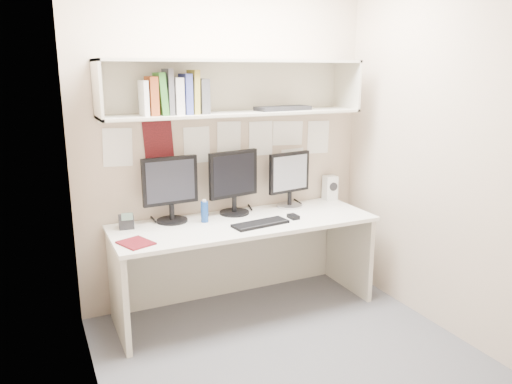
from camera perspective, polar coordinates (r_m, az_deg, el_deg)
name	(u,v)px	position (r m, az deg, el deg)	size (l,w,h in m)	color
floor	(283,349)	(3.57, 3.10, -17.44)	(2.40, 2.00, 0.01)	#4E4E53
wall_back	(226,140)	(4.00, -3.40, 5.90)	(2.40, 0.02, 2.60)	#B8A38D
wall_front	(392,197)	(2.29, 15.32, -0.58)	(2.40, 0.02, 2.60)	#B8A38D
wall_left	(83,178)	(2.75, -19.21, 1.53)	(0.02, 2.00, 2.60)	#B8A38D
wall_right	(433,148)	(3.81, 19.60, 4.73)	(0.02, 2.00, 2.60)	#B8A38D
desk	(245,265)	(3.92, -1.31, -8.38)	(2.00, 0.70, 0.73)	silver
overhead_hutch	(232,87)	(3.83, -2.70, 11.88)	(2.00, 0.38, 0.40)	beige
pinned_papers	(227,147)	(4.00, -3.36, 5.18)	(1.92, 0.01, 0.48)	white
monitor_left	(170,187)	(3.77, -9.75, 0.57)	(0.43, 0.23, 0.49)	black
monitor_center	(234,180)	(3.93, -2.57, 1.35)	(0.43, 0.24, 0.50)	black
monitor_right	(289,177)	(4.15, 3.84, 1.69)	(0.39, 0.22, 0.46)	#A5A5AA
keyboard	(260,224)	(3.69, 0.51, -3.64)	(0.43, 0.15, 0.02)	black
mouse	(293,217)	(3.86, 4.28, -2.83)	(0.06, 0.10, 0.03)	black
speaker	(330,188)	(4.44, 8.45, 0.49)	(0.12, 0.12, 0.21)	silver
blue_bottle	(205,212)	(3.77, -5.90, -2.23)	(0.06, 0.06, 0.17)	navy
maroon_notebook	(136,243)	(3.40, -13.57, -5.68)	(0.18, 0.22, 0.01)	#5A0F16
desk_phone	(126,222)	(3.73, -14.60, -3.30)	(0.12, 0.11, 0.13)	black
book_stack	(175,95)	(3.61, -9.26, 10.92)	(0.47, 0.19, 0.32)	white
hutch_tray	(283,108)	(3.94, 3.10, 9.54)	(0.44, 0.17, 0.03)	black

